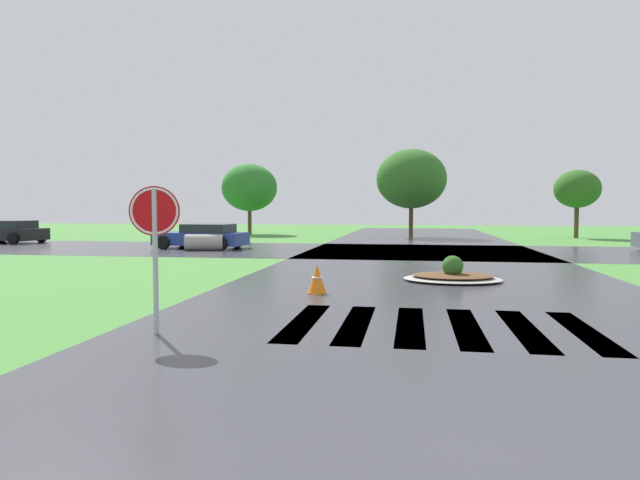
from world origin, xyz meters
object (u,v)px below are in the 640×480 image
(stop_sign, at_px, (155,225))
(car_blue_compact, at_px, (203,237))
(car_white_sedan, at_px, (8,232))
(drainage_pipe_stack, at_px, (204,242))
(traffic_cone, at_px, (317,279))
(median_island, at_px, (453,276))

(stop_sign, bearing_deg, car_blue_compact, 92.42)
(stop_sign, height_order, car_blue_compact, stop_sign)
(car_white_sedan, bearing_deg, car_blue_compact, 176.66)
(car_blue_compact, bearing_deg, drainage_pipe_stack, 119.72)
(stop_sign, xyz_separation_m, drainage_pipe_stack, (-5.52, 16.24, -1.32))
(drainage_pipe_stack, distance_m, traffic_cone, 13.86)
(car_blue_compact, distance_m, drainage_pipe_stack, 1.29)
(median_island, xyz_separation_m, car_blue_compact, (-11.01, 10.26, 0.43))
(stop_sign, distance_m, car_blue_compact, 18.45)
(car_blue_compact, height_order, car_white_sedan, car_white_sedan)
(median_island, distance_m, car_white_sedan, 26.44)
(car_blue_compact, bearing_deg, car_white_sedan, -5.62)
(car_white_sedan, height_order, traffic_cone, car_white_sedan)
(drainage_pipe_stack, height_order, traffic_cone, drainage_pipe_stack)
(car_blue_compact, xyz_separation_m, traffic_cone, (7.81, -12.96, -0.25))
(traffic_cone, bearing_deg, car_blue_compact, 121.08)
(stop_sign, distance_m, median_island, 8.82)
(car_blue_compact, height_order, drainage_pipe_stack, car_blue_compact)
(car_blue_compact, relative_size, car_white_sedan, 1.03)
(drainage_pipe_stack, bearing_deg, stop_sign, -71.22)
(stop_sign, bearing_deg, car_white_sedan, 116.16)
(car_white_sedan, relative_size, drainage_pipe_stack, 2.37)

